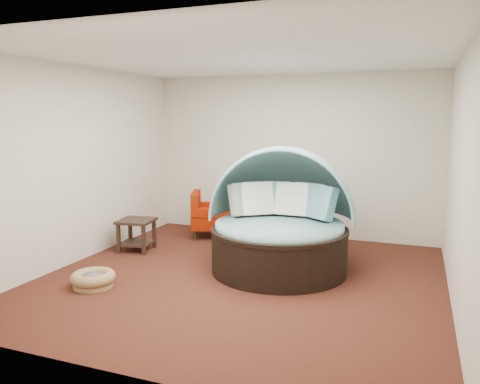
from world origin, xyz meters
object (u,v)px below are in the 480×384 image
(canopy_daybed, at_px, (280,213))
(side_table, at_px, (137,230))
(pet_basket, at_px, (93,279))
(red_armchair, at_px, (209,216))

(canopy_daybed, distance_m, side_table, 2.39)
(pet_basket, bearing_deg, red_armchair, 83.92)
(canopy_daybed, xyz_separation_m, pet_basket, (-1.96, -1.51, -0.69))
(red_armchair, relative_size, side_table, 1.49)
(pet_basket, height_order, red_armchair, red_armchair)
(canopy_daybed, height_order, side_table, canopy_daybed)
(pet_basket, xyz_separation_m, red_armchair, (0.30, 2.78, 0.27))
(red_armchair, bearing_deg, side_table, -140.96)
(canopy_daybed, bearing_deg, side_table, 169.37)
(red_armchair, bearing_deg, canopy_daybed, -58.58)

